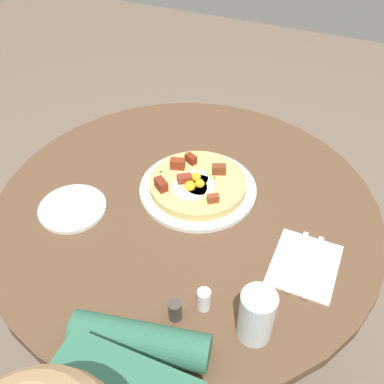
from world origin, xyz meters
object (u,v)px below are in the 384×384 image
(pizza_plate, at_px, (198,189))
(knife, at_px, (297,261))
(fork, at_px, (313,266))
(dining_table, at_px, (186,251))
(water_glass, at_px, (256,316))
(bread_plate, at_px, (72,208))
(breakfast_pizza, at_px, (197,183))
(salt_shaker, at_px, (204,300))
(pepper_shaker, at_px, (175,310))

(pizza_plate, relative_size, knife, 1.68)
(pizza_plate, bearing_deg, fork, 67.71)
(dining_table, bearing_deg, water_glass, 43.87)
(bread_plate, bearing_deg, breakfast_pizza, 125.55)
(knife, bearing_deg, salt_shaker, 142.17)
(dining_table, relative_size, breakfast_pizza, 3.89)
(dining_table, relative_size, pizza_plate, 3.20)
(pizza_plate, height_order, pepper_shaker, pepper_shaker)
(dining_table, distance_m, pizza_plate, 0.20)
(salt_shaker, relative_size, pepper_shaker, 1.11)
(fork, distance_m, pepper_shaker, 0.32)
(knife, xyz_separation_m, pepper_shaker, (0.23, -0.19, 0.02))
(fork, bearing_deg, pepper_shaker, 135.80)
(breakfast_pizza, distance_m, salt_shaker, 0.35)
(dining_table, height_order, fork, fork)
(bread_plate, distance_m, knife, 0.55)
(breakfast_pizza, height_order, fork, breakfast_pizza)
(breakfast_pizza, bearing_deg, salt_shaker, 24.66)
(water_glass, relative_size, salt_shaker, 2.31)
(knife, relative_size, salt_shaker, 3.51)
(pepper_shaker, bearing_deg, water_glass, 100.19)
(fork, bearing_deg, salt_shaker, 135.91)
(bread_plate, relative_size, salt_shaker, 3.27)
(salt_shaker, bearing_deg, bread_plate, -108.14)
(breakfast_pizza, relative_size, salt_shaker, 4.86)
(breakfast_pizza, relative_size, water_glass, 2.11)
(dining_table, xyz_separation_m, bread_plate, (0.12, -0.25, 0.19))
(fork, height_order, knife, same)
(dining_table, height_order, knife, knife)
(pizza_plate, bearing_deg, pepper_shaker, 15.44)
(pizza_plate, xyz_separation_m, water_glass, (0.33, 0.25, 0.05))
(pizza_plate, height_order, fork, pizza_plate)
(knife, bearing_deg, dining_table, 77.47)
(fork, xyz_separation_m, pepper_shaker, (0.23, -0.23, 0.02))
(bread_plate, height_order, water_glass, water_glass)
(dining_table, xyz_separation_m, knife, (0.07, 0.30, 0.19))
(dining_table, relative_size, water_glass, 8.19)
(fork, height_order, water_glass, water_glass)
(dining_table, xyz_separation_m, pizza_plate, (-0.06, 0.01, 0.19))
(dining_table, distance_m, bread_plate, 0.34)
(dining_table, xyz_separation_m, salt_shaker, (0.26, 0.15, 0.21))
(dining_table, relative_size, pepper_shaker, 21.01)
(pizza_plate, bearing_deg, breakfast_pizza, -41.36)
(fork, height_order, salt_shaker, salt_shaker)
(pizza_plate, height_order, knife, pizza_plate)
(breakfast_pizza, distance_m, fork, 0.36)
(pepper_shaker, bearing_deg, pizza_plate, -164.56)
(dining_table, height_order, pizza_plate, pizza_plate)
(dining_table, bearing_deg, bread_plate, -64.02)
(fork, relative_size, water_glass, 1.52)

